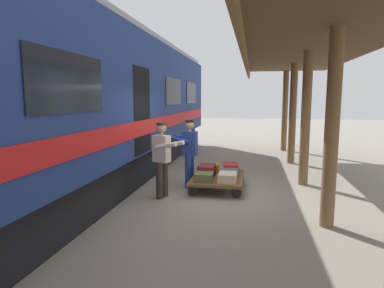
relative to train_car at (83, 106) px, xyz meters
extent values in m
plane|color=gray|center=(-3.21, 0.00, -2.06)|extent=(60.00, 60.00, 0.00)
cylinder|color=brown|center=(-5.36, -7.19, -0.36)|extent=(0.24, 0.24, 3.40)
cylinder|color=brown|center=(-5.36, -4.31, -0.36)|extent=(0.24, 0.24, 3.40)
cylinder|color=brown|center=(-5.36, -1.44, -0.36)|extent=(0.24, 0.24, 3.40)
cylinder|color=brown|center=(-5.36, 1.44, -0.36)|extent=(0.24, 0.24, 3.40)
cube|color=brown|center=(-5.36, 0.00, 1.42)|extent=(3.20, 15.18, 0.16)
cube|color=brown|center=(-3.81, 0.00, 1.19)|extent=(0.08, 15.18, 0.30)
cube|color=navy|center=(0.00, 0.00, 0.29)|extent=(3.00, 17.40, 2.90)
cube|color=black|center=(0.00, 0.00, -1.61)|extent=(2.55, 16.53, 0.90)
cube|color=#99999E|center=(0.00, 0.00, 1.84)|extent=(2.76, 17.05, 0.20)
cube|color=red|center=(-1.51, 0.00, -0.51)|extent=(0.03, 17.05, 0.36)
cube|color=black|center=(-1.51, -6.09, 0.39)|extent=(0.02, 1.91, 0.84)
cube|color=black|center=(-1.51, -3.04, 0.39)|extent=(0.02, 1.91, 0.84)
cube|color=black|center=(-1.51, 3.04, 0.39)|extent=(0.02, 1.91, 0.84)
cube|color=black|center=(-1.45, 0.00, -0.11)|extent=(0.12, 1.10, 2.00)
cube|color=brown|center=(-3.21, -0.62, -1.78)|extent=(1.24, 1.76, 0.07)
cylinder|color=black|center=(-3.71, 0.08, -1.94)|extent=(0.24, 0.05, 0.24)
cylinder|color=black|center=(-2.72, 0.08, -1.94)|extent=(0.24, 0.05, 0.24)
cylinder|color=black|center=(-3.71, -1.33, -1.94)|extent=(0.24, 0.05, 0.24)
cylinder|color=black|center=(-2.72, -1.33, -1.94)|extent=(0.24, 0.05, 0.24)
cube|color=#AD231E|center=(-3.49, -1.11, -1.63)|extent=(0.43, 0.58, 0.23)
cube|color=beige|center=(-3.49, -0.14, -1.65)|extent=(0.42, 0.51, 0.20)
cube|color=gold|center=(-2.93, -1.11, -1.66)|extent=(0.45, 0.58, 0.18)
cube|color=maroon|center=(-2.93, -0.62, -1.61)|extent=(0.41, 0.59, 0.27)
cube|color=#4C515B|center=(-3.49, -0.62, -1.65)|extent=(0.48, 0.64, 0.19)
cube|color=brown|center=(-2.93, -0.14, -1.65)|extent=(0.46, 0.54, 0.19)
cylinder|color=navy|center=(-2.51, -0.74, -1.65)|extent=(0.16, 0.16, 0.82)
cylinder|color=navy|center=(-2.48, -0.54, -1.65)|extent=(0.16, 0.16, 0.82)
cube|color=navy|center=(-2.49, -0.64, -0.94)|extent=(0.39, 0.28, 0.60)
cylinder|color=tan|center=(-2.49, -0.64, -0.61)|extent=(0.09, 0.09, 0.06)
sphere|color=tan|center=(-2.49, -0.64, -0.47)|extent=(0.22, 0.22, 0.22)
cylinder|color=black|center=(-2.49, -0.64, -0.39)|extent=(0.21, 0.21, 0.06)
cylinder|color=navy|center=(-2.30, -0.83, -0.84)|extent=(0.54, 0.19, 0.21)
cylinder|color=navy|center=(-2.25, -0.52, -0.84)|extent=(0.54, 0.19, 0.21)
cylinder|color=#332D28|center=(-2.02, 0.44, -1.65)|extent=(0.16, 0.16, 0.82)
cylinder|color=#332D28|center=(-2.08, 0.25, -1.65)|extent=(0.16, 0.16, 0.82)
cube|color=silver|center=(-2.05, 0.34, -0.94)|extent=(0.41, 0.32, 0.60)
cylinder|color=tan|center=(-2.05, 0.34, -0.61)|extent=(0.09, 0.09, 0.06)
sphere|color=tan|center=(-2.05, 0.34, -0.47)|extent=(0.22, 0.22, 0.22)
cylinder|color=#332D28|center=(-2.05, 0.34, -0.39)|extent=(0.21, 0.21, 0.06)
cylinder|color=silver|center=(-2.20, 0.56, -0.84)|extent=(0.53, 0.26, 0.21)
cylinder|color=silver|center=(-2.31, 0.26, -0.84)|extent=(0.53, 0.26, 0.21)
camera|label=1|loc=(-4.04, 7.30, 0.17)|focal=30.59mm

